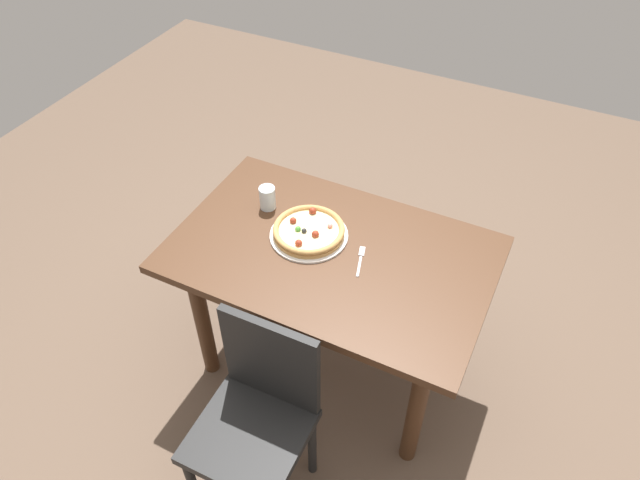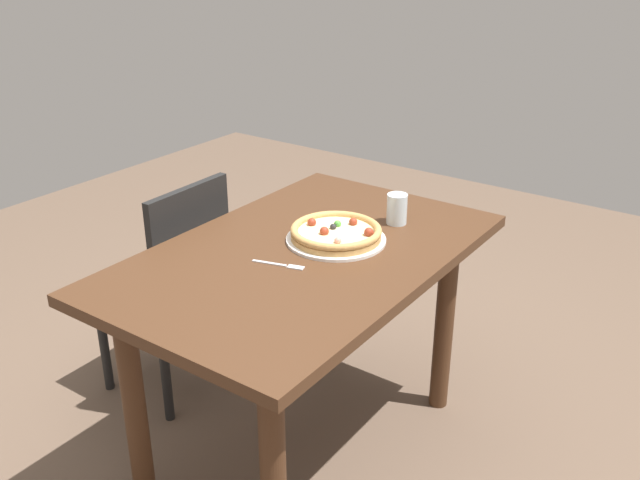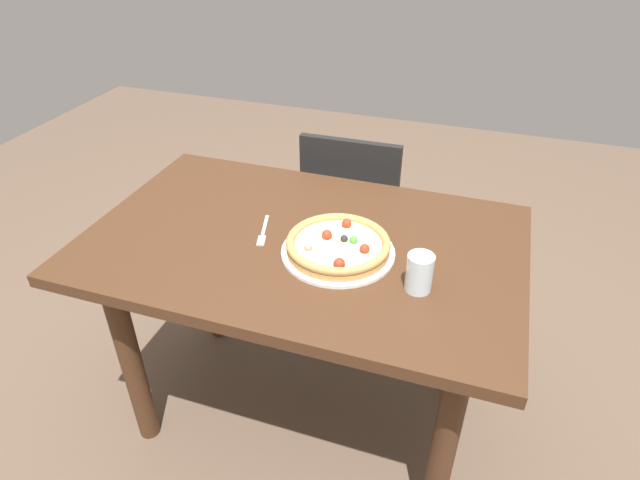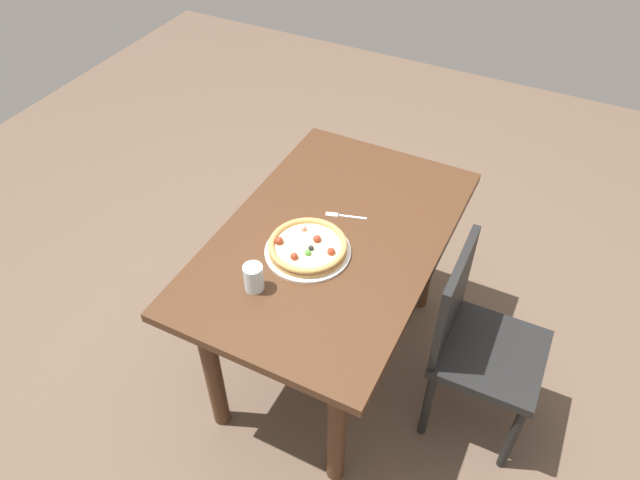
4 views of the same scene
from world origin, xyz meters
The scene contains 7 objects.
ground_plane centered at (0.00, 0.00, 0.00)m, with size 6.00×6.00×0.00m, color brown.
dining_table centered at (0.00, 0.00, 0.65)m, with size 1.28×0.81×0.78m.
chair_near centered at (0.00, -0.62, 0.49)m, with size 0.41×0.41×0.88m.
plate centered at (-0.12, 0.04, 0.78)m, with size 0.32×0.32×0.01m, color white.
pizza centered at (-0.12, 0.04, 0.81)m, with size 0.29×0.29×0.05m.
fork centered at (0.12, 0.01, 0.78)m, with size 0.06×0.16×0.00m.
drinking_glass centered at (-0.36, 0.13, 0.83)m, with size 0.07×0.07×0.10m, color silver.
Camera 2 is at (1.59, 1.19, 1.71)m, focal length 39.47 mm.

